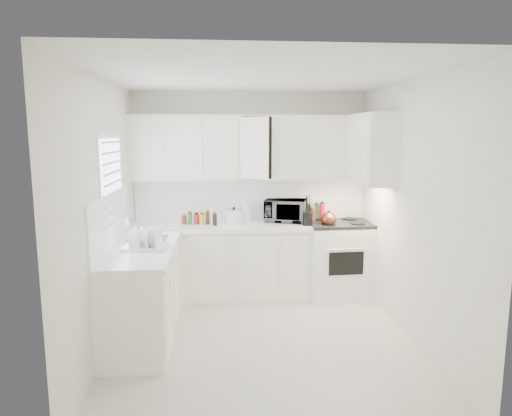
{
  "coord_description": "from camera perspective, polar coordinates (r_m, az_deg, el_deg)",
  "views": [
    {
      "loc": [
        -0.42,
        -4.35,
        2.07
      ],
      "look_at": [
        0.0,
        0.7,
        1.25
      ],
      "focal_mm": 32.18,
      "sensor_mm": 36.0,
      "label": 1
    }
  ],
  "objects": [
    {
      "name": "wall_right",
      "position": [
        4.82,
        18.8,
        -0.5
      ],
      "size": [
        0.0,
        3.2,
        3.2
      ],
      "primitive_type": "plane",
      "rotation": [
        1.57,
        0.0,
        -1.57
      ],
      "color": "white",
      "rests_on": "ground"
    },
    {
      "name": "upper_cabinets_right",
      "position": [
        5.49,
        13.93,
        2.96
      ],
      "size": [
        0.33,
        0.9,
        0.8
      ],
      "primitive_type": null,
      "color": "white",
      "rests_on": "wall_right"
    },
    {
      "name": "spice_left_2",
      "position": [
        5.87,
        -7.41,
        -1.24
      ],
      "size": [
        0.06,
        0.06,
        0.13
      ],
      "primitive_type": "cylinder",
      "color": "red",
      "rests_on": "countertop_back"
    },
    {
      "name": "stove",
      "position": [
        6.0,
        10.2,
        -4.98
      ],
      "size": [
        0.83,
        0.69,
        1.23
      ],
      "primitive_type": null,
      "rotation": [
        0.0,
        0.0,
        0.04
      ],
      "color": "white",
      "rests_on": "floor"
    },
    {
      "name": "spice_left_1",
      "position": [
        5.79,
        -8.19,
        -1.41
      ],
      "size": [
        0.06,
        0.06,
        0.13
      ],
      "primitive_type": "cylinder",
      "color": "#287938",
      "rests_on": "countertop_back"
    },
    {
      "name": "sauce_right_6",
      "position": [
        6.05,
        8.02,
        -0.66
      ],
      "size": [
        0.06,
        0.06,
        0.19
      ],
      "primitive_type": "cylinder",
      "color": "red",
      "rests_on": "countertop_back"
    },
    {
      "name": "countertop_left",
      "position": [
        4.76,
        -13.98,
        -5.02
      ],
      "size": [
        0.64,
        1.62,
        0.05
      ],
      "primitive_type": "cube",
      "color": "white",
      "rests_on": "lower_cabinets_left"
    },
    {
      "name": "microwave",
      "position": [
        5.93,
        3.66,
        -0.0
      ],
      "size": [
        0.57,
        0.41,
        0.35
      ],
      "primitive_type": "imported",
      "rotation": [
        0.0,
        0.0,
        -0.27
      ],
      "color": "gray",
      "rests_on": "countertop_back"
    },
    {
      "name": "spice_left_3",
      "position": [
        5.78,
        -6.71,
        -1.39
      ],
      "size": [
        0.06,
        0.06,
        0.13
      ],
      "primitive_type": "cylinder",
      "color": "gold",
      "rests_on": "countertop_back"
    },
    {
      "name": "dish_rack",
      "position": [
        4.65,
        -13.65,
        -3.55
      ],
      "size": [
        0.44,
        0.35,
        0.23
      ],
      "primitive_type": null,
      "rotation": [
        0.0,
        0.0,
        -0.09
      ],
      "color": "white",
      "rests_on": "countertop_left"
    },
    {
      "name": "paper_towel",
      "position": [
        5.88,
        -1.26,
        -0.47
      ],
      "size": [
        0.12,
        0.12,
        0.27
      ],
      "primitive_type": "cylinder",
      "color": "white",
      "rests_on": "countertop_back"
    },
    {
      "name": "utensil_crock",
      "position": [
        5.69,
        6.46,
        -0.24
      ],
      "size": [
        0.15,
        0.15,
        0.39
      ],
      "primitive_type": null,
      "rotation": [
        0.0,
        0.0,
        0.19
      ],
      "color": "black",
      "rests_on": "countertop_back"
    },
    {
      "name": "sauce_right_1",
      "position": [
        5.94,
        5.55,
        -0.8
      ],
      "size": [
        0.06,
        0.06,
        0.19
      ],
      "primitive_type": "cylinder",
      "color": "gold",
      "rests_on": "countertop_back"
    },
    {
      "name": "frying_pan",
      "position": [
        6.12,
        11.54,
        -1.42
      ],
      "size": [
        0.35,
        0.46,
        0.04
      ],
      "primitive_type": null,
      "rotation": [
        0.0,
        0.0,
        -0.31
      ],
      "color": "black",
      "rests_on": "stove"
    },
    {
      "name": "spice_left_0",
      "position": [
        5.88,
        -8.87,
        -1.26
      ],
      "size": [
        0.06,
        0.06,
        0.13
      ],
      "primitive_type": "cylinder",
      "color": "maroon",
      "rests_on": "countertop_back"
    },
    {
      "name": "wall_back",
      "position": [
        6.02,
        -0.71,
        1.83
      ],
      "size": [
        3.0,
        0.0,
        3.0
      ],
      "primitive_type": "plane",
      "rotation": [
        1.57,
        0.0,
        0.0
      ],
      "color": "white",
      "rests_on": "ground"
    },
    {
      "name": "tea_kettle",
      "position": [
        5.71,
        8.99,
        -1.26
      ],
      "size": [
        0.26,
        0.23,
        0.21
      ],
      "primitive_type": null,
      "rotation": [
        0.0,
        0.0,
        0.17
      ],
      "color": "maroon",
      "rests_on": "stove"
    },
    {
      "name": "spice_left_5",
      "position": [
        5.78,
        -5.22,
        -1.37
      ],
      "size": [
        0.06,
        0.06,
        0.13
      ],
      "primitive_type": "cylinder",
      "color": "black",
      "rests_on": "countertop_back"
    },
    {
      "name": "ceiling",
      "position": [
        4.4,
        0.79,
        16.11
      ],
      "size": [
        3.2,
        3.2,
        0.0
      ],
      "primitive_type": "plane",
      "rotation": [
        3.14,
        0.0,
        0.0
      ],
      "color": "white",
      "rests_on": "ground"
    },
    {
      "name": "backsplash_back",
      "position": [
        6.02,
        -0.71,
        1.11
      ],
      "size": [
        2.98,
        0.02,
        0.55
      ],
      "primitive_type": "cube",
      "color": "white",
      "rests_on": "wall_back"
    },
    {
      "name": "wall_left",
      "position": [
        4.55,
        -18.41,
        -1.03
      ],
      "size": [
        0.0,
        3.2,
        3.2
      ],
      "primitive_type": "plane",
      "rotation": [
        1.57,
        0.0,
        1.57
      ],
      "color": "white",
      "rests_on": "ground"
    },
    {
      "name": "sauce_right_3",
      "position": [
        5.96,
        6.59,
        -0.78
      ],
      "size": [
        0.06,
        0.06,
        0.19
      ],
      "primitive_type": "cylinder",
      "color": "black",
      "rests_on": "countertop_back"
    },
    {
      "name": "spice_left_4",
      "position": [
        5.87,
        -5.95,
        -1.22
      ],
      "size": [
        0.06,
        0.06,
        0.13
      ],
      "primitive_type": "cylinder",
      "color": "#522817",
      "rests_on": "countertop_back"
    },
    {
      "name": "lower_cabinets_left",
      "position": [
        4.89,
        -13.88,
        -10.42
      ],
      "size": [
        0.6,
        1.6,
        0.9
      ],
      "primitive_type": null,
      "color": "white",
      "rests_on": "floor"
    },
    {
      "name": "upper_cabinets_back",
      "position": [
        5.83,
        -0.6,
        3.57
      ],
      "size": [
        3.0,
        0.33,
        0.8
      ],
      "primitive_type": null,
      "color": "white",
      "rests_on": "wall_back"
    },
    {
      "name": "window_blinds",
      "position": [
        4.85,
        -17.37,
        2.61
      ],
      "size": [
        0.06,
        0.96,
        1.06
      ],
      "primitive_type": null,
      "color": "white",
      "rests_on": "wall_left"
    },
    {
      "name": "wall_front",
      "position": [
        2.89,
        3.83,
        -6.27
      ],
      "size": [
        3.0,
        0.0,
        3.0
      ],
      "primitive_type": "plane",
      "rotation": [
        -1.57,
        0.0,
        0.0
      ],
      "color": "white",
      "rests_on": "ground"
    },
    {
      "name": "lower_cabinets_back",
      "position": [
        5.88,
        -4.31,
        -6.84
      ],
      "size": [
        2.22,
        0.6,
        0.9
      ],
      "primitive_type": null,
      "color": "white",
      "rests_on": "floor"
    },
    {
      "name": "sauce_right_0",
      "position": [
        5.99,
        4.93,
        -0.71
      ],
      "size": [
        0.06,
        0.06,
        0.19
      ],
      "primitive_type": "cylinder",
      "color": "red",
      "rests_on": "countertop_back"
    },
    {
      "name": "countertop_back",
      "position": [
        5.76,
        -4.37,
        -2.31
      ],
      "size": [
        2.24,
        0.64,
        0.05
      ],
      "primitive_type": "cube",
      "color": "white",
      "rests_on": "lower_cabinets_back"
    },
    {
      "name": "sauce_right_5",
      "position": [
        5.98,
        7.63,
        -0.77
      ],
      "size": [
        0.06,
        0.06,
        0.19
      ],
      "primitive_type": "cylinder",
      "color": "#287938",
      "rests_on": "countertop_back"
    },
    {
      "name": "sauce_right_2",
      "position": [
        6.0,
        5.97,
        -0.69
      ],
      "size": [
        0.06,
        0.06,
        0.19
      ],
      "primitive_type": "cylinder",
      "color": "#522817",
      "rests_on": "countertop_back"
    },
    {
      "name": "sink",
      "position": [
        5.06,
        -13.42,
        -2.46
      ],
      "size": [
        0.42,
        0.38,
        0.3
      ],
      "primitive_type": null,
      "color": "gray",
      "rests_on": "countertop_left"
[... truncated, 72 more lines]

